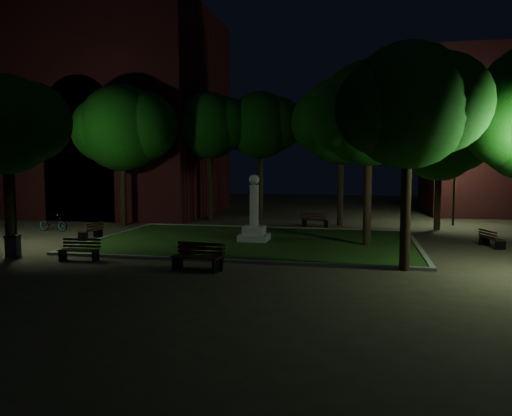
# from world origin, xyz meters

# --- Properties ---
(ground) EXTENTS (80.00, 80.00, 0.00)m
(ground) POSITION_xyz_m (0.00, 0.00, 0.00)
(ground) COLOR #433B28
(lawn) EXTENTS (15.00, 10.00, 0.08)m
(lawn) POSITION_xyz_m (0.00, 2.00, 0.04)
(lawn) COLOR #224513
(lawn) RESTS_ON ground
(lawn_kerb) EXTENTS (15.40, 10.40, 0.12)m
(lawn_kerb) POSITION_xyz_m (0.00, 2.00, 0.06)
(lawn_kerb) COLOR slate
(lawn_kerb) RESTS_ON ground
(monument) EXTENTS (1.40, 1.40, 3.20)m
(monument) POSITION_xyz_m (0.00, 2.00, 0.96)
(monument) COLOR #ABA69C
(monument) RESTS_ON lawn
(building_main) EXTENTS (20.00, 12.00, 15.00)m
(building_main) POSITION_xyz_m (-15.86, 13.79, 7.38)
(building_main) COLOR #541819
(building_main) RESTS_ON ground
(tree_west) EXTENTS (4.92, 4.01, 7.37)m
(tree_west) POSITION_xyz_m (-8.86, -3.80, 5.36)
(tree_west) COLOR black
(tree_west) RESTS_ON ground
(tree_north_wl) EXTENTS (5.32, 4.34, 8.46)m
(tree_north_wl) POSITION_xyz_m (-4.66, 10.33, 6.28)
(tree_north_wl) COLOR black
(tree_north_wl) RESTS_ON ground
(tree_north_er) EXTENTS (6.46, 5.28, 9.04)m
(tree_north_er) POSITION_xyz_m (3.91, 9.54, 6.40)
(tree_north_er) COLOR black
(tree_north_er) RESTS_ON ground
(tree_ne) EXTENTS (5.50, 4.49, 7.29)m
(tree_ne) POSITION_xyz_m (9.46, 8.64, 5.04)
(tree_ne) COLOR black
(tree_ne) RESTS_ON ground
(tree_se) EXTENTS (5.39, 4.40, 7.99)m
(tree_se) POSITION_xyz_m (6.69, -3.19, 5.79)
(tree_se) COLOR black
(tree_se) RESTS_ON ground
(tree_nw) EXTENTS (6.39, 5.22, 8.56)m
(tree_nw) POSITION_xyz_m (-9.09, 6.70, 5.95)
(tree_nw) COLOR black
(tree_nw) RESTS_ON ground
(tree_far_north) EXTENTS (5.45, 4.45, 8.57)m
(tree_far_north) POSITION_xyz_m (-1.49, 11.42, 6.34)
(tree_far_north) COLOR black
(tree_far_north) RESTS_ON ground
(tree_extra) EXTENTS (5.77, 4.71, 8.39)m
(tree_extra) POSITION_xyz_m (5.43, 1.72, 6.03)
(tree_extra) COLOR black
(tree_extra) RESTS_ON ground
(lamppost_sw) EXTENTS (1.18, 0.28, 4.63)m
(lamppost_sw) POSITION_xyz_m (-9.94, -2.16, 3.22)
(lamppost_sw) COLOR black
(lamppost_sw) RESTS_ON ground
(lamppost_nw) EXTENTS (1.18, 0.28, 4.48)m
(lamppost_nw) POSITION_xyz_m (-10.95, 9.33, 3.13)
(lamppost_nw) COLOR black
(lamppost_nw) RESTS_ON ground
(lamppost_ne) EXTENTS (1.18, 0.28, 4.64)m
(lamppost_ne) POSITION_xyz_m (10.62, 10.98, 3.22)
(lamppost_ne) COLOR black
(lamppost_ne) RESTS_ON ground
(bench_near_left) EXTENTS (1.74, 0.89, 0.91)m
(bench_near_left) POSITION_xyz_m (-0.52, -4.54, 0.43)
(bench_near_left) COLOR black
(bench_near_left) RESTS_ON ground
(bench_near_right) EXTENTS (1.86, 0.87, 0.98)m
(bench_near_right) POSITION_xyz_m (-0.63, -4.74, 0.46)
(bench_near_right) COLOR black
(bench_near_right) RESTS_ON ground
(bench_west_near) EXTENTS (1.60, 0.67, 0.86)m
(bench_west_near) POSITION_xyz_m (-5.71, -3.97, 0.40)
(bench_west_near) COLOR black
(bench_west_near) RESTS_ON ground
(bench_left_side) EXTENTS (0.61, 1.57, 0.85)m
(bench_left_side) POSITION_xyz_m (-8.23, 1.26, 0.40)
(bench_left_side) COLOR black
(bench_left_side) RESTS_ON ground
(bench_right_side) EXTENTS (0.92, 1.52, 0.79)m
(bench_right_side) POSITION_xyz_m (10.87, 2.72, 0.37)
(bench_right_side) COLOR black
(bench_right_side) RESTS_ON ground
(bench_far_side) EXTENTS (1.69, 1.05, 0.87)m
(bench_far_side) POSITION_xyz_m (2.38, 8.08, 0.41)
(bench_far_side) COLOR black
(bench_far_side) RESTS_ON ground
(trash_bin) EXTENTS (0.62, 0.62, 0.89)m
(trash_bin) POSITION_xyz_m (-8.83, -3.80, 0.45)
(trash_bin) COLOR black
(trash_bin) RESTS_ON ground
(bicycle) EXTENTS (1.93, 0.84, 0.98)m
(bicycle) POSITION_xyz_m (-11.89, 3.46, 0.49)
(bicycle) COLOR black
(bicycle) RESTS_ON ground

